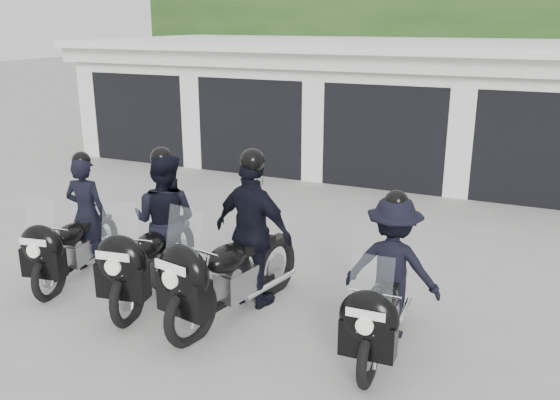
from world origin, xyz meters
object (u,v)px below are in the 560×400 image
at_px(police_bike_b, 159,232).
at_px(police_bike_c, 243,244).
at_px(police_bike_d, 389,280).
at_px(police_bike_a, 76,229).

distance_m(police_bike_b, police_bike_c, 1.25).
relative_size(police_bike_c, police_bike_d, 1.15).
xyz_separation_m(police_bike_a, police_bike_c, (2.58, 0.04, 0.17)).
distance_m(police_bike_c, police_bike_d, 1.81).
height_order(police_bike_b, police_bike_c, police_bike_c).
xyz_separation_m(police_bike_c, police_bike_d, (1.81, -0.04, -0.12)).
xyz_separation_m(police_bike_b, police_bike_c, (1.25, -0.04, 0.05)).
distance_m(police_bike_b, police_bike_d, 3.06).
height_order(police_bike_b, police_bike_d, police_bike_b).
relative_size(police_bike_a, police_bike_c, 0.86).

